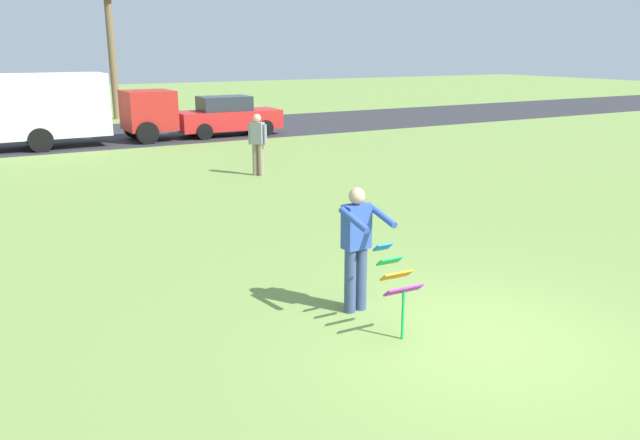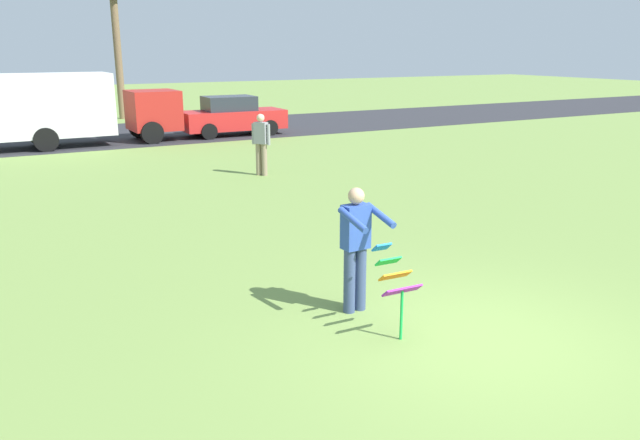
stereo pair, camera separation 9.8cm
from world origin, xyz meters
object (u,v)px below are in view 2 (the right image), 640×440
at_px(person_kite_flyer, 356,245).
at_px(person_walker_near, 261,143).
at_px(kite_held, 395,278).
at_px(parked_car_red, 232,116).
at_px(parked_truck_red_cab, 74,107).

height_order(person_kite_flyer, person_walker_near, same).
distance_m(kite_held, person_walker_near, 10.55).
bearing_deg(person_walker_near, person_kite_flyer, -105.66).
bearing_deg(kite_held, parked_car_red, 75.33).
xyz_separation_m(parked_truck_red_cab, parked_car_red, (6.07, -0.00, -0.64)).
bearing_deg(person_walker_near, parked_car_red, 74.74).
relative_size(parked_car_red, person_walker_near, 2.44).
bearing_deg(person_kite_flyer, kite_held, -86.82).
distance_m(person_kite_flyer, parked_car_red, 18.42).
distance_m(person_kite_flyer, parked_truck_red_cab, 17.80).
bearing_deg(parked_car_red, person_walker_near, -105.26).
xyz_separation_m(kite_held, parked_truck_red_cab, (-1.20, 18.60, 0.66)).
distance_m(person_kite_flyer, kite_held, 0.87).
distance_m(kite_held, parked_car_red, 19.22).
bearing_deg(kite_held, parked_truck_red_cab, 93.70).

